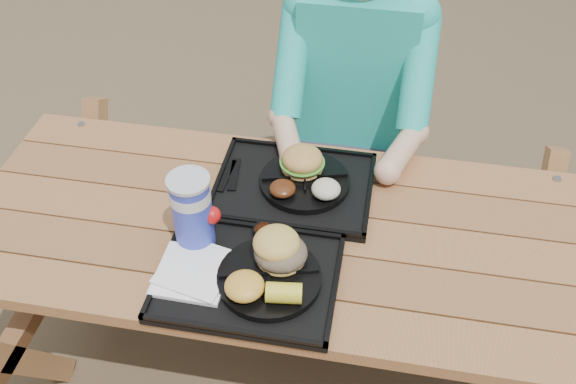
# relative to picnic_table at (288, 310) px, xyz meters

# --- Properties ---
(ground) EXTENTS (60.00, 60.00, 0.00)m
(ground) POSITION_rel_picnic_table_xyz_m (0.00, 0.00, -0.38)
(ground) COLOR #999999
(ground) RESTS_ON ground
(picnic_table) EXTENTS (1.80, 1.49, 0.75)m
(picnic_table) POSITION_rel_picnic_table_xyz_m (0.00, 0.00, 0.00)
(picnic_table) COLOR #999999
(picnic_table) RESTS_ON ground
(tray_near) EXTENTS (0.45, 0.35, 0.02)m
(tray_near) POSITION_rel_picnic_table_xyz_m (-0.06, -0.21, 0.39)
(tray_near) COLOR black
(tray_near) RESTS_ON picnic_table
(tray_far) EXTENTS (0.45, 0.35, 0.02)m
(tray_far) POSITION_rel_picnic_table_xyz_m (-0.01, 0.15, 0.39)
(tray_far) COLOR black
(tray_far) RESTS_ON picnic_table
(plate_near) EXTENTS (0.26, 0.26, 0.02)m
(plate_near) POSITION_rel_picnic_table_xyz_m (-0.01, -0.21, 0.41)
(plate_near) COLOR black
(plate_near) RESTS_ON tray_near
(plate_far) EXTENTS (0.26, 0.26, 0.02)m
(plate_far) POSITION_rel_picnic_table_xyz_m (0.02, 0.16, 0.41)
(plate_far) COLOR black
(plate_far) RESTS_ON tray_far
(napkin_stack) EXTENTS (0.18, 0.18, 0.02)m
(napkin_stack) POSITION_rel_picnic_table_xyz_m (-0.20, -0.23, 0.40)
(napkin_stack) COLOR white
(napkin_stack) RESTS_ON tray_near
(soda_cup) EXTENTS (0.10, 0.10, 0.21)m
(soda_cup) POSITION_rel_picnic_table_xyz_m (-0.23, -0.11, 0.50)
(soda_cup) COLOR #1929BC
(soda_cup) RESTS_ON tray_near
(condiment_bbq) EXTENTS (0.06, 0.06, 0.03)m
(condiment_bbq) POSITION_rel_picnic_table_xyz_m (-0.05, -0.07, 0.41)
(condiment_bbq) COLOR black
(condiment_bbq) RESTS_ON tray_near
(condiment_mustard) EXTENTS (0.05, 0.05, 0.03)m
(condiment_mustard) POSITION_rel_picnic_table_xyz_m (-0.00, -0.07, 0.41)
(condiment_mustard) COLOR orange
(condiment_mustard) RESTS_ON tray_near
(sandwich) EXTENTS (0.13, 0.13, 0.13)m
(sandwich) POSITION_rel_picnic_table_xyz_m (0.01, -0.15, 0.48)
(sandwich) COLOR gold
(sandwich) RESTS_ON plate_near
(mac_cheese) EXTENTS (0.10, 0.10, 0.05)m
(mac_cheese) POSITION_rel_picnic_table_xyz_m (-0.06, -0.27, 0.44)
(mac_cheese) COLOR gold
(mac_cheese) RESTS_ON plate_near
(corn_cob) EXTENTS (0.10, 0.10, 0.05)m
(corn_cob) POSITION_rel_picnic_table_xyz_m (0.04, -0.28, 0.44)
(corn_cob) COLOR yellow
(corn_cob) RESTS_ON plate_near
(cutlery_far) EXTENTS (0.04, 0.14, 0.01)m
(cutlery_far) POSITION_rel_picnic_table_xyz_m (-0.19, 0.16, 0.40)
(cutlery_far) COLOR black
(cutlery_far) RESTS_ON tray_far
(burger) EXTENTS (0.12, 0.12, 0.11)m
(burger) POSITION_rel_picnic_table_xyz_m (0.01, 0.20, 0.47)
(burger) COLOR #C28E44
(burger) RESTS_ON plate_far
(baked_beans) EXTENTS (0.07, 0.07, 0.03)m
(baked_beans) POSITION_rel_picnic_table_xyz_m (-0.03, 0.09, 0.43)
(baked_beans) COLOR #502510
(baked_beans) RESTS_ON plate_far
(potato_salad) EXTENTS (0.08, 0.08, 0.05)m
(potato_salad) POSITION_rel_picnic_table_xyz_m (0.09, 0.10, 0.44)
(potato_salad) COLOR beige
(potato_salad) RESTS_ON plate_far
(diner) EXTENTS (0.48, 0.84, 1.28)m
(diner) POSITION_rel_picnic_table_xyz_m (0.11, 0.65, 0.27)
(diner) COLOR #19B09A
(diner) RESTS_ON ground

